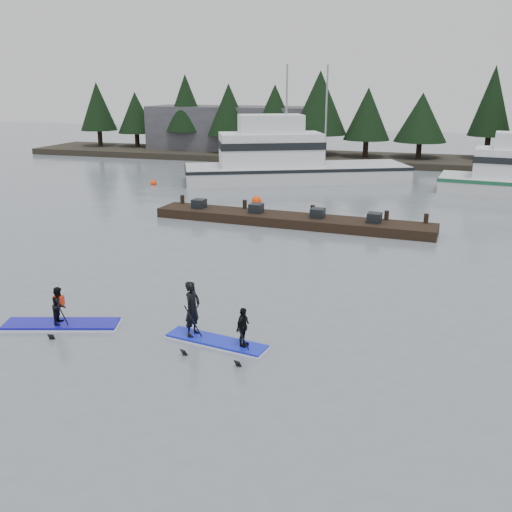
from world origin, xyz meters
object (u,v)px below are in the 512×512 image
(paddleboard_duo, at_px, (212,322))
(fishing_boat_large, at_px, (290,172))
(floating_dock, at_px, (291,220))
(paddleboard_solo, at_px, (61,316))

(paddleboard_duo, bearing_deg, fishing_boat_large, 108.65)
(fishing_boat_large, distance_m, floating_dock, 14.19)
(fishing_boat_large, distance_m, paddleboard_duo, 29.06)
(paddleboard_solo, height_order, paddleboard_duo, paddleboard_duo)
(fishing_boat_large, height_order, paddleboard_solo, fishing_boat_large)
(paddleboard_solo, bearing_deg, paddleboard_duo, -13.25)
(floating_dock, xyz_separation_m, paddleboard_solo, (-3.73, -15.25, 0.11))
(fishing_boat_large, relative_size, paddleboard_duo, 5.45)
(fishing_boat_large, bearing_deg, paddleboard_duo, -105.50)
(fishing_boat_large, xyz_separation_m, paddleboard_duo, (4.73, -28.67, -0.09))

